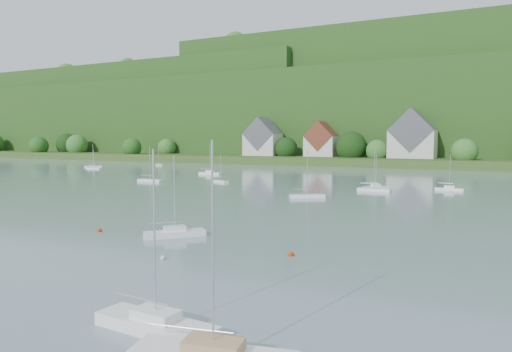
# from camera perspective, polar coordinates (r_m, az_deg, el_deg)

# --- Properties ---
(far_shore_strip) EXTENTS (600.00, 60.00, 3.00)m
(far_shore_strip) POSITION_cam_1_polar(r_m,az_deg,el_deg) (197.67, 16.98, 1.74)
(far_shore_strip) COLOR #304E1D
(far_shore_strip) RESTS_ON ground
(forested_ridge) EXTENTS (620.00, 181.22, 69.89)m
(forested_ridge) POSITION_cam_1_polar(r_m,az_deg,el_deg) (265.53, 19.80, 6.92)
(forested_ridge) COLOR #1D4315
(forested_ridge) RESTS_ON ground
(village_building_0) EXTENTS (14.00, 10.40, 16.00)m
(village_building_0) POSITION_cam_1_polar(r_m,az_deg,el_deg) (202.38, 0.80, 4.26)
(village_building_0) COLOR beige
(village_building_0) RESTS_ON far_shore_strip
(village_building_1) EXTENTS (12.00, 9.36, 14.00)m
(village_building_1) POSITION_cam_1_polar(r_m,az_deg,el_deg) (194.50, 7.69, 3.99)
(village_building_1) COLOR beige
(village_building_1) RESTS_ON far_shore_strip
(village_building_2) EXTENTS (16.00, 11.44, 18.00)m
(village_building_2) POSITION_cam_1_polar(r_m,az_deg,el_deg) (184.82, 17.91, 4.27)
(village_building_2) COLOR beige
(village_building_2) RESTS_ON far_shore_strip
(near_sailboat_3) EXTENTS (5.46, 5.69, 8.32)m
(near_sailboat_3) POSITION_cam_1_polar(r_m,az_deg,el_deg) (50.58, -9.51, -6.55)
(near_sailboat_3) COLOR white
(near_sailboat_3) RESTS_ON ground
(near_sailboat_4) EXTENTS (7.16, 2.51, 9.48)m
(near_sailboat_4) POSITION_cam_1_polar(r_m,az_deg,el_deg) (26.71, -11.68, -16.58)
(near_sailboat_4) COLOR white
(near_sailboat_4) RESTS_ON ground
(mooring_buoy_1) EXTENTS (0.45, 0.45, 0.45)m
(mooring_buoy_1) POSITION_cam_1_polar(r_m,az_deg,el_deg) (41.54, -10.88, -9.61)
(mooring_buoy_1) COLOR silver
(mooring_buoy_1) RESTS_ON ground
(mooring_buoy_2) EXTENTS (0.49, 0.49, 0.49)m
(mooring_buoy_2) POSITION_cam_1_polar(r_m,az_deg,el_deg) (42.15, 4.14, -9.34)
(mooring_buoy_2) COLOR #CF3000
(mooring_buoy_2) RESTS_ON ground
(mooring_buoy_3) EXTENTS (0.48, 0.48, 0.48)m
(mooring_buoy_3) POSITION_cam_1_polar(r_m,az_deg,el_deg) (55.29, -17.88, -6.24)
(mooring_buoy_3) COLOR #CF3000
(mooring_buoy_3) RESTS_ON ground
(far_sailboat_cluster) EXTENTS (207.20, 72.60, 8.71)m
(far_sailboat_cluster) POSITION_cam_1_polar(r_m,az_deg,el_deg) (115.77, 17.42, -0.57)
(far_sailboat_cluster) COLOR white
(far_sailboat_cluster) RESTS_ON ground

